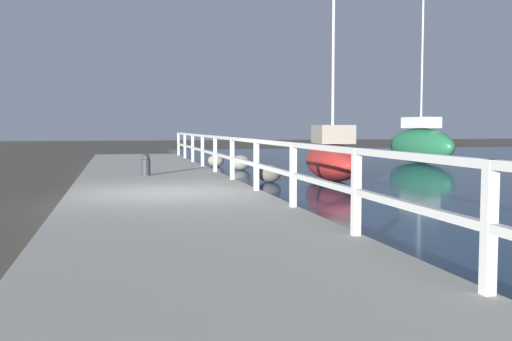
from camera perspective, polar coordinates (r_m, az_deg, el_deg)
ground_plane at (r=12.39m, az=-8.52°, el=-3.27°), size 120.00×120.00×0.00m
dock_walkway at (r=12.37m, az=-8.53°, el=-2.68°), size 3.98×36.00×0.26m
railing at (r=12.59m, az=0.02°, el=1.42°), size 0.10×32.50×1.08m
boulder_downstream at (r=22.81m, az=-1.95°, el=0.52°), size 0.39×0.35×0.29m
boulder_far_strip at (r=24.20m, az=-3.84°, el=0.95°), size 0.65×0.58×0.48m
boulder_mid_strip at (r=22.23m, az=-1.49°, el=0.77°), size 0.74×0.67×0.56m
boulder_water_edge at (r=17.30m, az=1.29°, el=-0.27°), size 0.69×0.62×0.52m
mooring_bollard at (r=16.81m, az=-10.45°, el=0.55°), size 0.25×0.25×0.60m
sailboat_green at (r=27.08m, az=15.41°, el=2.50°), size 1.89×4.34×7.04m
sailboat_red at (r=17.93m, az=7.29°, el=1.18°), size 1.96×4.41×5.83m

